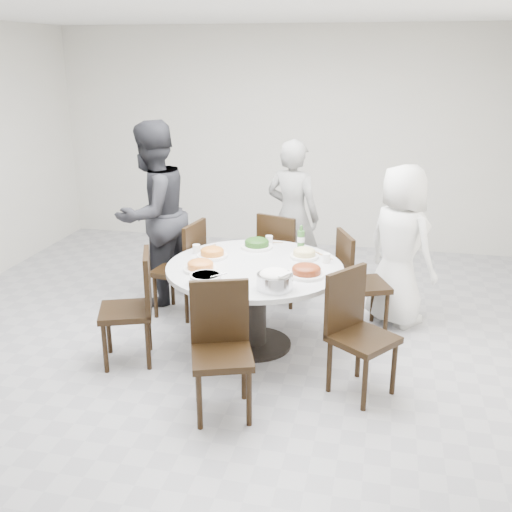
% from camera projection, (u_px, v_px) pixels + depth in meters
% --- Properties ---
extents(floor, '(6.00, 6.00, 0.01)m').
position_uv_depth(floor, '(223.00, 338.00, 5.43)').
color(floor, '#A2A1A6').
rests_on(floor, ground).
extents(ceiling, '(6.00, 6.00, 0.01)m').
position_uv_depth(ceiling, '(217.00, 5.00, 4.53)').
color(ceiling, white).
rests_on(ceiling, ground).
extents(wall_back, '(6.00, 0.01, 2.80)m').
position_uv_depth(wall_back, '(283.00, 139.00, 7.75)').
color(wall_back, silver).
rests_on(wall_back, ground).
extents(wall_front, '(6.00, 0.01, 2.80)m').
position_uv_depth(wall_front, '(0.00, 355.00, 2.21)').
color(wall_front, silver).
rests_on(wall_front, ground).
extents(dining_table, '(1.50, 1.50, 0.75)m').
position_uv_depth(dining_table, '(255.00, 306.00, 5.18)').
color(dining_table, silver).
rests_on(dining_table, floor).
extents(chair_ne, '(0.55, 0.55, 0.95)m').
position_uv_depth(chair_ne, '(363.00, 283.00, 5.44)').
color(chair_ne, black).
rests_on(chair_ne, floor).
extents(chair_n, '(0.53, 0.53, 0.95)m').
position_uv_depth(chair_n, '(285.00, 257.00, 6.12)').
color(chair_n, black).
rests_on(chair_n, floor).
extents(chair_nw, '(0.48, 0.48, 0.95)m').
position_uv_depth(chair_nw, '(178.00, 268.00, 5.80)').
color(chair_nw, black).
rests_on(chair_nw, floor).
extents(chair_sw, '(0.54, 0.54, 0.95)m').
position_uv_depth(chair_sw, '(126.00, 309.00, 4.89)').
color(chair_sw, black).
rests_on(chair_sw, floor).
extents(chair_s, '(0.54, 0.54, 0.95)m').
position_uv_depth(chair_s, '(222.00, 354.00, 4.16)').
color(chair_s, black).
rests_on(chair_s, floor).
extents(chair_se, '(0.59, 0.59, 0.95)m').
position_uv_depth(chair_se, '(363.00, 336.00, 4.42)').
color(chair_se, black).
rests_on(chair_se, floor).
extents(diner_right, '(0.88, 0.85, 1.52)m').
position_uv_depth(diner_right, '(400.00, 246.00, 5.54)').
color(diner_right, white).
rests_on(diner_right, floor).
extents(diner_middle, '(0.68, 0.55, 1.63)m').
position_uv_depth(diner_middle, '(293.00, 216.00, 6.33)').
color(diner_middle, black).
rests_on(diner_middle, floor).
extents(diner_left, '(0.98, 1.10, 1.85)m').
position_uv_depth(diner_left, '(153.00, 214.00, 5.99)').
color(diner_left, black).
rests_on(diner_left, floor).
extents(dish_greens, '(0.29, 0.29, 0.07)m').
position_uv_depth(dish_greens, '(257.00, 244.00, 5.50)').
color(dish_greens, white).
rests_on(dish_greens, dining_table).
extents(dish_pale, '(0.25, 0.25, 0.07)m').
position_uv_depth(dish_pale, '(304.00, 254.00, 5.24)').
color(dish_pale, white).
rests_on(dish_pale, dining_table).
extents(dish_orange, '(0.26, 0.26, 0.07)m').
position_uv_depth(dish_orange, '(212.00, 253.00, 5.26)').
color(dish_orange, white).
rests_on(dish_orange, dining_table).
extents(dish_redbrown, '(0.30, 0.30, 0.08)m').
position_uv_depth(dish_redbrown, '(306.00, 271.00, 4.82)').
color(dish_redbrown, white).
rests_on(dish_redbrown, dining_table).
extents(dish_tofu, '(0.28, 0.28, 0.07)m').
position_uv_depth(dish_tofu, '(200.00, 267.00, 4.93)').
color(dish_tofu, white).
rests_on(dish_tofu, dining_table).
extents(rice_bowl, '(0.28, 0.28, 0.12)m').
position_uv_depth(rice_bowl, '(275.00, 282.00, 4.54)').
color(rice_bowl, silver).
rests_on(rice_bowl, dining_table).
extents(soup_bowl, '(0.25, 0.25, 0.08)m').
position_uv_depth(soup_bowl, '(206.00, 279.00, 4.65)').
color(soup_bowl, white).
rests_on(soup_bowl, dining_table).
extents(beverage_bottle, '(0.07, 0.07, 0.23)m').
position_uv_depth(beverage_bottle, '(301.00, 238.00, 5.43)').
color(beverage_bottle, '#316729').
rests_on(beverage_bottle, dining_table).
extents(tea_cups, '(0.07, 0.07, 0.08)m').
position_uv_depth(tea_cups, '(273.00, 240.00, 5.63)').
color(tea_cups, white).
rests_on(tea_cups, dining_table).
extents(chopsticks, '(0.24, 0.04, 0.01)m').
position_uv_depth(chopsticks, '(267.00, 243.00, 5.64)').
color(chopsticks, tan).
rests_on(chopsticks, dining_table).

